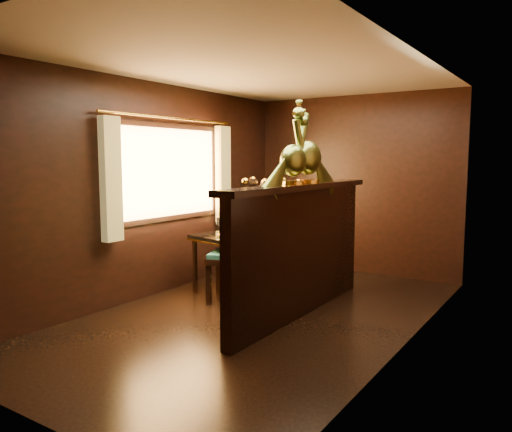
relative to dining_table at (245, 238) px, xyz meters
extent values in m
plane|color=black|center=(0.71, -0.78, -0.65)|extent=(5.00, 5.00, 0.00)
cube|color=black|center=(0.71, 1.72, 0.60)|extent=(3.00, 0.04, 2.50)
cube|color=black|center=(0.71, -3.28, 0.60)|extent=(3.00, 0.04, 2.50)
cube|color=black|center=(-0.79, -0.78, 0.60)|extent=(0.04, 5.00, 2.50)
cube|color=black|center=(2.21, -0.78, 0.60)|extent=(0.04, 5.00, 2.50)
cube|color=beige|center=(0.71, -0.78, 1.85)|extent=(3.00, 5.00, 0.04)
cube|color=#FFC672|center=(-0.79, -0.48, 0.80)|extent=(0.01, 1.70, 1.05)
cube|color=yellow|center=(-0.69, -1.45, 0.75)|extent=(0.10, 0.22, 1.30)
cube|color=yellow|center=(-0.69, 0.49, 0.75)|extent=(0.10, 0.22, 1.30)
cylinder|color=gold|center=(-0.71, -0.48, 1.45)|extent=(0.03, 2.20, 0.03)
cube|color=black|center=(1.03, -0.48, 0.00)|extent=(0.12, 2.60, 1.30)
cube|color=#343417|center=(0.97, -0.48, 0.05)|extent=(0.02, 2.20, 0.95)
cube|color=black|center=(1.03, -0.48, 0.68)|extent=(0.26, 2.70, 0.06)
cube|color=black|center=(0.00, -0.01, 0.05)|extent=(0.98, 1.33, 0.04)
cube|color=gold|center=(0.00, -0.01, 0.02)|extent=(1.00, 1.35, 0.02)
cylinder|color=black|center=(-0.41, -0.46, -0.32)|extent=(0.06, 0.06, 0.66)
cylinder|color=black|center=(0.17, -0.60, -0.32)|extent=(0.06, 0.06, 0.66)
cylinder|color=black|center=(-0.16, 0.59, -0.32)|extent=(0.06, 0.06, 0.66)
cylinder|color=black|center=(0.42, 0.45, -0.32)|extent=(0.06, 0.06, 0.66)
cylinder|color=#B88E22|center=(-0.03, -0.28, 0.08)|extent=(0.30, 0.30, 0.01)
cone|color=silver|center=(-0.03, -0.28, 0.13)|extent=(0.11, 0.11, 0.10)
cylinder|color=#B88E22|center=(0.12, 0.26, 0.08)|extent=(0.30, 0.30, 0.01)
cone|color=silver|center=(0.12, 0.26, 0.13)|extent=(0.11, 0.11, 0.10)
cylinder|color=silver|center=(-0.27, 0.03, 0.10)|extent=(0.03, 0.03, 0.06)
cylinder|color=silver|center=(-0.25, 0.09, 0.10)|extent=(0.03, 0.03, 0.06)
cube|color=black|center=(0.12, -0.45, -0.17)|extent=(0.65, 0.65, 0.06)
cube|color=#166166|center=(0.12, -0.45, -0.12)|extent=(0.58, 0.58, 0.05)
cube|color=#166166|center=(0.32, -0.37, 0.25)|extent=(0.18, 0.38, 0.64)
cube|color=black|center=(0.00, -0.71, -0.42)|extent=(0.05, 0.05, 0.44)
cube|color=black|center=(0.38, -0.56, -0.42)|extent=(0.05, 0.05, 0.44)
cube|color=black|center=(-0.15, -0.33, -0.42)|extent=(0.05, 0.05, 0.44)
cube|color=black|center=(0.23, -0.18, -0.42)|extent=(0.05, 0.05, 0.44)
sphere|color=gold|center=(0.39, -0.56, 0.73)|extent=(0.08, 0.08, 0.08)
sphere|color=gold|center=(0.24, -0.17, 0.73)|extent=(0.08, 0.08, 0.08)
cube|color=black|center=(0.09, 0.22, -0.18)|extent=(0.52, 0.52, 0.06)
cube|color=#166166|center=(0.09, 0.22, -0.13)|extent=(0.47, 0.47, 0.05)
cube|color=#166166|center=(0.30, 0.20, 0.23)|extent=(0.07, 0.38, 0.63)
cube|color=black|center=(-0.12, 0.03, -0.43)|extent=(0.05, 0.05, 0.44)
cube|color=black|center=(0.28, 0.00, -0.43)|extent=(0.05, 0.05, 0.44)
cube|color=black|center=(-0.09, 0.44, -0.43)|extent=(0.05, 0.05, 0.44)
cube|color=black|center=(0.31, 0.41, -0.43)|extent=(0.05, 0.05, 0.44)
sphere|color=gold|center=(0.29, 0.00, 0.70)|extent=(0.07, 0.07, 0.07)
sphere|color=gold|center=(0.32, 0.41, 0.70)|extent=(0.07, 0.07, 0.07)
camera|label=1|loc=(3.42, -4.97, 0.96)|focal=35.00mm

